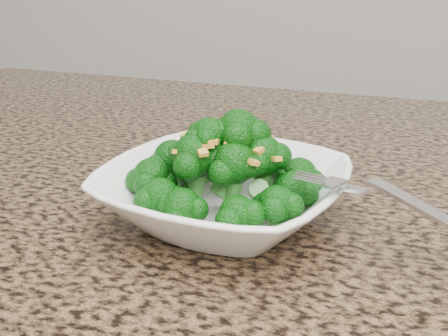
% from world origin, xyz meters
% --- Properties ---
extents(granite_counter, '(1.64, 1.04, 0.03)m').
position_xyz_m(granite_counter, '(0.00, 0.30, 0.89)').
color(granite_counter, brown).
rests_on(granite_counter, cabinet).
extents(bowl, '(0.23, 0.23, 0.05)m').
position_xyz_m(bowl, '(-0.15, 0.29, 0.93)').
color(bowl, white).
rests_on(bowl, granite_counter).
extents(broccoli_pile, '(0.18, 0.18, 0.06)m').
position_xyz_m(broccoli_pile, '(-0.15, 0.29, 0.98)').
color(broccoli_pile, '#084D08').
rests_on(broccoli_pile, bowl).
extents(garlic_topping, '(0.11, 0.11, 0.01)m').
position_xyz_m(garlic_topping, '(-0.15, 0.29, 1.02)').
color(garlic_topping, gold).
rests_on(garlic_topping, broccoli_pile).
extents(fork, '(0.17, 0.10, 0.01)m').
position_xyz_m(fork, '(-0.04, 0.27, 0.96)').
color(fork, silver).
rests_on(fork, bowl).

